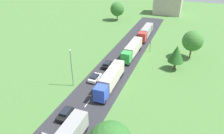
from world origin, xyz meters
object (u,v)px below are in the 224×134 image
Objects in this scene: lamppost_second at (71,66)px; tree_birch at (177,54)px; truck_fourth at (146,32)px; car_fifth at (107,64)px; truck_second at (110,79)px; truck_third at (132,49)px; car_third at (65,114)px; car_fourth at (95,78)px; tree_pine at (117,9)px; tree_maple at (193,41)px; lamppost_third at (151,37)px; distant_building at (168,3)px.

tree_birch is (20.82, 16.37, -0.63)m from lamppost_second.
truck_fourth reaches higher than car_fifth.
truck_third is at bearing 89.99° from truck_second.
car_third is 13.64m from car_fourth.
truck_second is 9.03m from lamppost_second.
car_fourth is 0.50× the size of tree_pine.
lamppost_second reaches higher than tree_maple.
tree_pine is at bearing 106.27° from car_fifth.
car_third is 0.45× the size of lamppost_second.
car_fourth is 0.49× the size of tree_maple.
car_fifth is 12.42m from lamppost_second.
truck_second reaches higher than car_fourth.
lamppost_third is at bearing 133.42° from tree_birch.
truck_fourth is 1.97× the size of tree_birch.
truck_fourth is 24.10m from tree_pine.
car_fifth is at bearing -99.81° from truck_fourth.
car_fifth is at bearing -96.11° from distant_building.
car_fourth is at bearing -76.28° from tree_pine.
tree_pine reaches higher than car_fourth.
lamppost_third is at bearing 50.59° from truck_third.
truck_second is 1.51× the size of lamppost_second.
tree_maple is at bearing 45.88° from car_fourth.
car_fourth is (-4.69, -32.91, -1.34)m from truck_fourth.
truck_third is at bearing 65.22° from car_fifth.
car_fifth is 0.46× the size of lamppost_second.
lamppost_third reaches higher than tree_pine.
car_third is at bearing -67.89° from lamppost_second.
truck_fourth reaches higher than car_fourth.
tree_birch is (12.63, -3.73, 2.22)m from truck_third.
tree_pine is (-32.65, 28.79, -0.31)m from tree_maple.
car_fourth is (-4.46, 1.20, -1.35)m from truck_second.
truck_second is at bearing 71.44° from car_third.
lamppost_second is 28.14m from lamppost_third.
truck_fourth is at bearing 89.20° from truck_third.
tree_birch is 58.12m from distant_building.
truck_third reaches higher than car_fourth.
lamppost_second reaches higher than car_fourth.
tree_pine reaches higher than truck_second.
tree_birch is (8.40, -8.88, -0.37)m from lamppost_third.
car_third is at bearing -95.41° from truck_fourth.
distant_building reaches higher than lamppost_second.
car_third is 0.50× the size of tree_maple.
tree_pine is (-8.45, 53.64, -0.07)m from lamppost_second.
tree_birch is (16.83, 5.37, 3.55)m from car_fifth.
truck_third is 21.90m from lamppost_second.
truck_second is at bearing -132.41° from tree_birch.
lamppost_third is at bearing -87.95° from distant_building.
lamppost_third is 35.23m from tree_pine.
tree_pine reaches higher than truck_third.
truck_third is 7.15m from lamppost_third.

